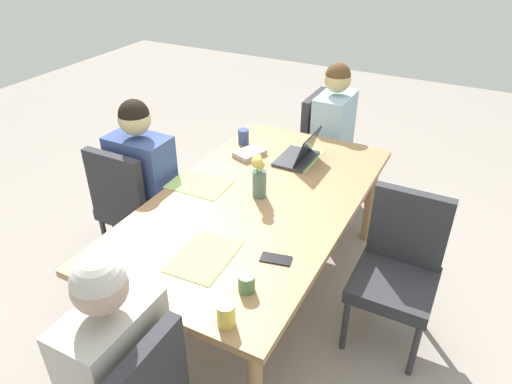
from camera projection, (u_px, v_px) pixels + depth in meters
ground_plane at (256, 291)px, 3.12m from camera, size 10.00×10.00×0.00m
dining_table at (256, 209)px, 2.77m from camera, size 1.98×1.10×0.72m
chair_near_left_mid at (132, 201)px, 3.13m from camera, size 0.44×0.44×0.90m
person_near_left_mid at (145, 195)px, 3.15m from camera, size 0.36×0.40×1.19m
chair_head_left_left_far at (325, 143)px, 3.89m from camera, size 0.44×0.44×0.90m
person_head_left_left_far at (332, 145)px, 3.80m from camera, size 0.40×0.36×1.19m
chair_far_right_near at (399, 264)px, 2.58m from camera, size 0.44×0.44×0.90m
flower_vase at (259, 176)px, 2.70m from camera, size 0.10×0.09×0.27m
placemat_head_right_left_near at (204, 256)px, 2.29m from camera, size 0.37×0.28×0.00m
placemat_near_left_mid at (199, 184)px, 2.88m from camera, size 0.27×0.37×0.00m
placemat_head_left_left_far at (298, 157)px, 3.19m from camera, size 0.37×0.27×0.00m
laptop_head_left_left_far at (299, 155)px, 3.13m from camera, size 0.32×0.22×0.21m
coffee_mug_near_left at (247, 283)px, 2.07m from camera, size 0.08×0.08×0.08m
coffee_mug_near_right at (226, 314)px, 1.90m from camera, size 0.08×0.08×0.11m
coffee_mug_centre_left at (243, 137)px, 3.35m from camera, size 0.08×0.08×0.11m
book_red_cover at (250, 153)px, 3.20m from camera, size 0.23×0.20×0.04m
phone_black at (276, 259)px, 2.27m from camera, size 0.10×0.16×0.01m
phone_silver at (97, 259)px, 2.27m from camera, size 0.16×0.15×0.01m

